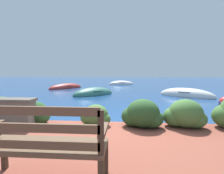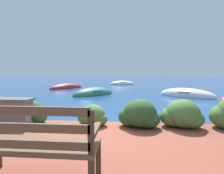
{
  "view_description": "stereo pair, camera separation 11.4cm",
  "coord_description": "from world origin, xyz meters",
  "views": [
    {
      "loc": [
        0.25,
        -4.32,
        1.5
      ],
      "look_at": [
        -0.57,
        6.67,
        0.5
      ],
      "focal_mm": 28.0,
      "sensor_mm": 36.0,
      "label": 1
    },
    {
      "loc": [
        0.36,
        -4.31,
        1.5
      ],
      "look_at": [
        -0.57,
        6.67,
        0.5
      ],
      "focal_mm": 28.0,
      "sensor_mm": 36.0,
      "label": 2
    }
  ],
  "objects": [
    {
      "name": "rowboat_nearest",
      "position": [
        3.87,
        6.23,
        0.07
      ],
      "size": [
        3.24,
        2.75,
        0.89
      ],
      "rotation": [
        0.0,
        0.0,
        2.53
      ],
      "color": "silver",
      "rests_on": "ground_plane"
    },
    {
      "name": "hedge_clump_far_right",
      "position": [
        1.62,
        -0.3,
        0.5
      ],
      "size": [
        0.95,
        0.68,
        0.65
      ],
      "color": "#426B33",
      "rests_on": "patio_terrace"
    },
    {
      "name": "hedge_clump_centre",
      "position": [
        -0.44,
        -0.32,
        0.44
      ],
      "size": [
        0.73,
        0.53,
        0.5
      ],
      "color": "#426B33",
      "rests_on": "patio_terrace"
    },
    {
      "name": "ground_plane",
      "position": [
        0.0,
        0.0,
        0.0
      ],
      "size": [
        80.0,
        80.0,
        0.0
      ],
      "color": "navy"
    },
    {
      "name": "hedge_clump_right",
      "position": [
        0.65,
        -0.35,
        0.5
      ],
      "size": [
        0.95,
        0.68,
        0.65
      ],
      "color": "#284C23",
      "rests_on": "patio_terrace"
    },
    {
      "name": "park_bench",
      "position": [
        -0.65,
        -2.51,
        0.7
      ],
      "size": [
        1.4,
        0.48,
        0.93
      ],
      "rotation": [
        0.0,
        0.0,
        -0.03
      ],
      "color": "#433123",
      "rests_on": "patio_terrace"
    },
    {
      "name": "hedge_clump_left",
      "position": [
        -1.96,
        -0.24,
        0.45
      ],
      "size": [
        0.78,
        0.56,
        0.53
      ],
      "color": "#284C23",
      "rests_on": "patio_terrace"
    },
    {
      "name": "rowboat_far",
      "position": [
        -4.9,
        10.52,
        0.06
      ],
      "size": [
        2.69,
        3.31,
        0.76
      ],
      "rotation": [
        0.0,
        0.0,
        0.98
      ],
      "color": "#9E2D28",
      "rests_on": "ground_plane"
    },
    {
      "name": "rowboat_outer",
      "position": [
        -0.16,
        15.2,
        0.07
      ],
      "size": [
        2.93,
        1.69,
        0.77
      ],
      "rotation": [
        0.0,
        0.0,
        0.26
      ],
      "color": "silver",
      "rests_on": "ground_plane"
    },
    {
      "name": "rowboat_mid",
      "position": [
        -1.73,
        6.53,
        0.07
      ],
      "size": [
        2.89,
        2.88,
        0.84
      ],
      "rotation": [
        0.0,
        0.0,
        0.78
      ],
      "color": "#336B5B",
      "rests_on": "ground_plane"
    }
  ]
}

